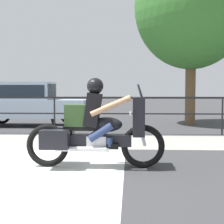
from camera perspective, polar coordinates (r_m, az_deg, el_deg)
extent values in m
cube|color=#99968E|center=(9.31, -11.53, -4.75)|extent=(44.00, 2.40, 0.01)
cube|color=silver|center=(5.83, -17.18, -9.95)|extent=(3.76, 6.00, 0.01)
cube|color=black|center=(10.69, -9.57, 2.38)|extent=(36.00, 0.04, 0.06)
cube|color=black|center=(10.71, -9.54, -0.24)|extent=(36.00, 0.03, 0.04)
cylinder|color=black|center=(10.71, -9.54, -0.55)|extent=(0.05, 0.05, 1.15)
cylinder|color=black|center=(10.82, 17.86, -0.63)|extent=(0.05, 0.05, 1.15)
torus|color=black|center=(6.03, 5.17, -5.70)|extent=(0.76, 0.11, 0.76)
torus|color=black|center=(6.20, -10.64, -5.49)|extent=(0.76, 0.11, 0.76)
cube|color=black|center=(6.04, -2.85, -4.71)|extent=(1.28, 0.22, 0.20)
cube|color=silver|center=(6.04, -2.53, -5.18)|extent=(0.34, 0.26, 0.26)
ellipsoid|color=black|center=(5.99, -0.94, -2.09)|extent=(0.56, 0.30, 0.26)
cube|color=black|center=(6.03, -4.45, -2.64)|extent=(0.74, 0.28, 0.08)
cube|color=black|center=(5.96, 4.43, -0.68)|extent=(0.20, 0.63, 0.66)
cube|color=#1E232B|center=(5.94, 4.64, 3.46)|extent=(0.10, 0.54, 0.24)
cylinder|color=silver|center=(5.96, 3.08, -0.20)|extent=(0.04, 0.70, 0.04)
cylinder|color=silver|center=(5.93, -4.95, -6.15)|extent=(0.92, 0.09, 0.09)
cube|color=black|center=(5.90, -9.50, -4.51)|extent=(0.48, 0.28, 0.32)
cube|color=black|center=(6.37, -8.57, -3.90)|extent=(0.48, 0.28, 0.32)
cylinder|color=silver|center=(5.99, 4.89, -3.20)|extent=(0.18, 0.06, 0.53)
cube|color=black|center=(5.99, -3.19, 0.38)|extent=(0.32, 0.36, 0.60)
sphere|color=tan|center=(5.97, -2.82, 4.13)|extent=(0.23, 0.23, 0.23)
sphere|color=black|center=(5.97, -2.82, 4.32)|extent=(0.29, 0.29, 0.29)
cylinder|color=navy|center=(5.86, -1.87, -3.40)|extent=(0.44, 0.13, 0.34)
cylinder|color=navy|center=(5.87, -0.40, -5.00)|extent=(0.11, 0.11, 0.15)
cube|color=black|center=(5.88, 0.09, -5.72)|extent=(0.20, 0.10, 0.09)
cylinder|color=navy|center=(6.16, -1.63, -3.06)|extent=(0.44, 0.13, 0.34)
cylinder|color=navy|center=(6.17, -0.24, -4.58)|extent=(0.11, 0.11, 0.15)
cube|color=black|center=(6.18, 0.23, -5.27)|extent=(0.20, 0.10, 0.09)
cylinder|color=tan|center=(5.66, -0.22, 0.99)|extent=(0.69, 0.09, 0.36)
cylinder|color=tan|center=(6.26, 0.09, 1.25)|extent=(0.69, 0.09, 0.36)
cube|color=#2D4723|center=(6.03, -6.02, -0.56)|extent=(0.37, 0.29, 0.38)
cube|color=#9EB2C6|center=(13.26, -13.59, 0.62)|extent=(4.36, 1.75, 0.65)
cube|color=#9EB2C6|center=(13.32, -14.72, 3.42)|extent=(2.27, 1.54, 0.66)
cube|color=#19232D|center=(13.03, -10.04, 3.48)|extent=(0.04, 1.36, 0.53)
cube|color=#19232D|center=(13.32, -14.72, 3.42)|extent=(2.09, 1.57, 0.43)
torus|color=black|center=(12.18, -8.54, -1.11)|extent=(0.69, 0.11, 0.69)
torus|color=black|center=(13.75, -7.21, -0.55)|extent=(0.69, 0.11, 0.69)
torus|color=black|center=(14.47, -17.80, -0.49)|extent=(0.69, 0.11, 0.69)
cylinder|color=brown|center=(13.75, 12.89, 3.70)|extent=(0.39, 0.39, 2.76)
ellipsoid|color=#3D7F33|center=(14.12, 13.09, 16.77)|extent=(4.39, 4.39, 4.83)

